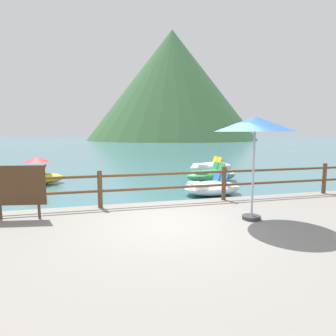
{
  "coord_description": "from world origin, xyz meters",
  "views": [
    {
      "loc": [
        -1.74,
        -5.63,
        2.32
      ],
      "look_at": [
        0.95,
        5.0,
        0.9
      ],
      "focal_mm": 30.07,
      "sensor_mm": 36.0,
      "label": 1
    }
  ],
  "objects_px": {
    "beach_umbrella": "(255,126)",
    "pedal_boat_0": "(35,176)",
    "pedal_boat_2": "(212,188)",
    "pedal_boat_4": "(211,175)",
    "pedal_boat_3": "(211,167)",
    "sign_board": "(18,186)"
  },
  "relations": [
    {
      "from": "pedal_boat_2",
      "to": "pedal_boat_3",
      "type": "relative_size",
      "value": 0.83
    },
    {
      "from": "pedal_boat_0",
      "to": "pedal_boat_4",
      "type": "relative_size",
      "value": 0.93
    },
    {
      "from": "sign_board",
      "to": "pedal_boat_4",
      "type": "relative_size",
      "value": 0.45
    },
    {
      "from": "sign_board",
      "to": "beach_umbrella",
      "type": "relative_size",
      "value": 0.53
    },
    {
      "from": "pedal_boat_0",
      "to": "pedal_boat_3",
      "type": "relative_size",
      "value": 0.92
    },
    {
      "from": "beach_umbrella",
      "to": "pedal_boat_0",
      "type": "relative_size",
      "value": 0.91
    },
    {
      "from": "pedal_boat_0",
      "to": "pedal_boat_4",
      "type": "distance_m",
      "value": 7.95
    },
    {
      "from": "beach_umbrella",
      "to": "pedal_boat_2",
      "type": "distance_m",
      "value": 4.74
    },
    {
      "from": "beach_umbrella",
      "to": "pedal_boat_3",
      "type": "height_order",
      "value": "beach_umbrella"
    },
    {
      "from": "sign_board",
      "to": "pedal_boat_0",
      "type": "bearing_deg",
      "value": 98.49
    },
    {
      "from": "pedal_boat_0",
      "to": "pedal_boat_3",
      "type": "distance_m",
      "value": 9.17
    },
    {
      "from": "pedal_boat_3",
      "to": "pedal_boat_0",
      "type": "bearing_deg",
      "value": -170.25
    },
    {
      "from": "beach_umbrella",
      "to": "pedal_boat_4",
      "type": "bearing_deg",
      "value": 74.39
    },
    {
      "from": "pedal_boat_0",
      "to": "pedal_boat_3",
      "type": "xyz_separation_m",
      "value": [
        9.04,
        1.55,
        -0.08
      ]
    },
    {
      "from": "beach_umbrella",
      "to": "pedal_boat_2",
      "type": "height_order",
      "value": "beach_umbrella"
    },
    {
      "from": "pedal_boat_2",
      "to": "pedal_boat_0",
      "type": "bearing_deg",
      "value": 150.21
    },
    {
      "from": "pedal_boat_2",
      "to": "pedal_boat_4",
      "type": "distance_m",
      "value": 2.82
    },
    {
      "from": "pedal_boat_0",
      "to": "pedal_boat_4",
      "type": "bearing_deg",
      "value": -9.18
    },
    {
      "from": "sign_board",
      "to": "pedal_boat_4",
      "type": "distance_m",
      "value": 8.78
    },
    {
      "from": "pedal_boat_2",
      "to": "pedal_boat_3",
      "type": "xyz_separation_m",
      "value": [
        2.26,
        5.43,
        0.04
      ]
    },
    {
      "from": "sign_board",
      "to": "pedal_boat_0",
      "type": "height_order",
      "value": "sign_board"
    },
    {
      "from": "pedal_boat_2",
      "to": "pedal_boat_4",
      "type": "relative_size",
      "value": 0.84
    }
  ]
}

